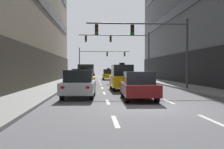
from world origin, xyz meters
TOP-DOWN VIEW (x-y plane):
  - ground_plane at (0.00, 0.00)m, footprint 120.00×120.00m
  - sidewalk_left at (-6.27, 0.00)m, footprint 2.86×80.00m
  - lane_stripe_l1_s3 at (-1.61, -3.00)m, footprint 0.16×2.00m
  - lane_stripe_l1_s4 at (-1.61, 2.00)m, footprint 0.16×2.00m
  - lane_stripe_l1_s5 at (-1.61, 7.00)m, footprint 0.16×2.00m
  - lane_stripe_l1_s6 at (-1.61, 12.00)m, footprint 0.16×2.00m
  - lane_stripe_l1_s7 at (-1.61, 17.00)m, footprint 0.16×2.00m
  - lane_stripe_l1_s8 at (-1.61, 22.00)m, footprint 0.16×2.00m
  - lane_stripe_l1_s9 at (-1.61, 27.00)m, footprint 0.16×2.00m
  - lane_stripe_l1_s10 at (-1.61, 32.00)m, footprint 0.16×2.00m
  - lane_stripe_l2_s3 at (1.61, -3.00)m, footprint 0.16×2.00m
  - lane_stripe_l2_s4 at (1.61, 2.00)m, footprint 0.16×2.00m
  - lane_stripe_l2_s5 at (1.61, 7.00)m, footprint 0.16×2.00m
  - lane_stripe_l2_s6 at (1.61, 12.00)m, footprint 0.16×2.00m
  - lane_stripe_l2_s7 at (1.61, 17.00)m, footprint 0.16×2.00m
  - lane_stripe_l2_s8 at (1.61, 22.00)m, footprint 0.16×2.00m
  - lane_stripe_l2_s9 at (1.61, 27.00)m, footprint 0.16×2.00m
  - lane_stripe_l2_s10 at (1.61, 32.00)m, footprint 0.16×2.00m
  - car_driving_0 at (0.14, 2.81)m, footprint 1.88×4.26m
  - taxi_driving_1 at (-0.13, 29.62)m, footprint 1.89×4.46m
  - taxi_driving_2 at (-3.37, 23.95)m, footprint 1.87×4.27m
  - taxi_driving_3 at (-0.09, 9.47)m, footprint 1.82×4.26m
  - car_driving_4 at (-3.22, 4.15)m, footprint 2.02×4.49m
  - taxi_driving_5 at (-3.30, 11.34)m, footprint 2.13×4.69m
  - car_driving_6 at (-3.23, 16.83)m, footprint 1.92×4.56m
  - traffic_signal_0 at (2.24, 9.29)m, footprint 8.29×0.35m
  - traffic_signal_1 at (1.88, 24.39)m, footprint 9.81×0.35m
  - traffic_signal_2 at (-1.63, 38.83)m, footprint 9.81×0.34m

SIDE VIEW (x-z plane):
  - ground_plane at x=0.00m, z-range 0.00..0.00m
  - lane_stripe_l1_s3 at x=-1.61m, z-range 0.00..0.01m
  - lane_stripe_l1_s4 at x=-1.61m, z-range 0.00..0.01m
  - lane_stripe_l1_s5 at x=-1.61m, z-range 0.00..0.01m
  - lane_stripe_l1_s6 at x=-1.61m, z-range 0.00..0.01m
  - lane_stripe_l1_s7 at x=-1.61m, z-range 0.00..0.01m
  - lane_stripe_l1_s8 at x=-1.61m, z-range 0.00..0.01m
  - lane_stripe_l1_s9 at x=-1.61m, z-range 0.00..0.01m
  - lane_stripe_l1_s10 at x=-1.61m, z-range 0.00..0.01m
  - lane_stripe_l2_s3 at x=1.61m, z-range 0.00..0.01m
  - lane_stripe_l2_s4 at x=1.61m, z-range 0.00..0.01m
  - lane_stripe_l2_s5 at x=1.61m, z-range 0.00..0.01m
  - lane_stripe_l2_s6 at x=1.61m, z-range 0.00..0.01m
  - lane_stripe_l2_s7 at x=1.61m, z-range 0.00..0.01m
  - lane_stripe_l2_s8 at x=1.61m, z-range 0.00..0.01m
  - lane_stripe_l2_s9 at x=1.61m, z-range 0.00..0.01m
  - lane_stripe_l2_s10 at x=1.61m, z-range 0.00..0.01m
  - sidewalk_left at x=-6.27m, z-range 0.00..0.14m
  - car_driving_0 at x=0.14m, z-range -0.01..1.57m
  - taxi_driving_2 at x=-3.37m, z-range -0.10..1.66m
  - car_driving_4 at x=-3.22m, z-range -0.01..1.64m
  - taxi_driving_1 at x=-0.13m, z-range -0.10..1.75m
  - taxi_driving_5 at x=-3.30m, z-range -0.11..1.81m
  - taxi_driving_3 at x=-0.09m, z-range -0.09..2.14m
  - car_driving_6 at x=-3.23m, z-range -0.01..2.20m
  - traffic_signal_2 at x=-1.63m, z-range 1.28..6.94m
  - traffic_signal_0 at x=2.24m, z-range 1.38..7.04m
  - traffic_signal_1 at x=1.88m, z-range 1.62..8.34m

